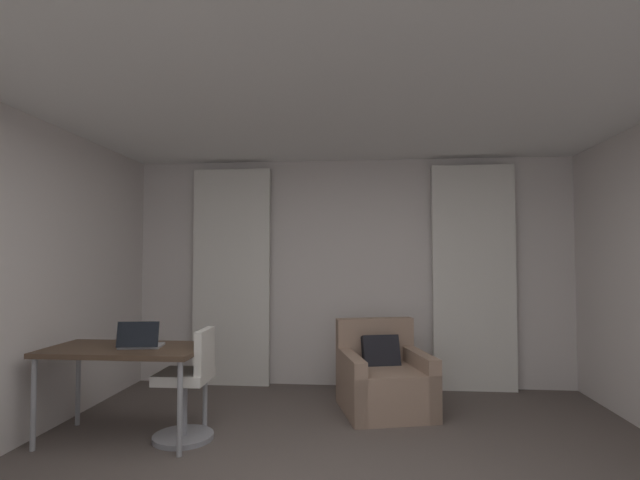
# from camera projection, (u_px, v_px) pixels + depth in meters

# --- Properties ---
(wall_window) EXTENTS (5.12, 0.06, 2.60)m
(wall_window) POSITION_uv_depth(u_px,v_px,m) (350.00, 272.00, 5.56)
(wall_window) COLOR silver
(wall_window) RESTS_ON ground
(ceiling) EXTENTS (5.12, 6.12, 0.06)m
(ceiling) POSITION_uv_depth(u_px,v_px,m) (335.00, 41.00, 2.60)
(ceiling) COLOR white
(ceiling) RESTS_ON wall_left
(curtain_left_panel) EXTENTS (0.90, 0.06, 2.50)m
(curtain_left_panel) POSITION_uv_depth(u_px,v_px,m) (231.00, 276.00, 5.55)
(curtain_left_panel) COLOR silver
(curtain_left_panel) RESTS_ON ground
(curtain_right_panel) EXTENTS (0.90, 0.06, 2.50)m
(curtain_right_panel) POSITION_uv_depth(u_px,v_px,m) (474.00, 277.00, 5.30)
(curtain_right_panel) COLOR silver
(curtain_right_panel) RESTS_ON ground
(armchair) EXTENTS (0.97, 1.01, 0.84)m
(armchair) POSITION_uv_depth(u_px,v_px,m) (384.00, 381.00, 4.57)
(armchair) COLOR #997A66
(armchair) RESTS_ON ground
(desk) EXTENTS (1.24, 0.67, 0.73)m
(desk) POSITION_uv_depth(u_px,v_px,m) (125.00, 355.00, 3.86)
(desk) COLOR #4C3828
(desk) RESTS_ON ground
(desk_chair) EXTENTS (0.48, 0.48, 0.88)m
(desk_chair) POSITION_uv_depth(u_px,v_px,m) (189.00, 390.00, 3.84)
(desk_chair) COLOR gray
(desk_chair) RESTS_ON ground
(laptop) EXTENTS (0.36, 0.30, 0.22)m
(laptop) POSITION_uv_depth(u_px,v_px,m) (140.00, 342.00, 3.83)
(laptop) COLOR #ADADB2
(laptop) RESTS_ON desk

